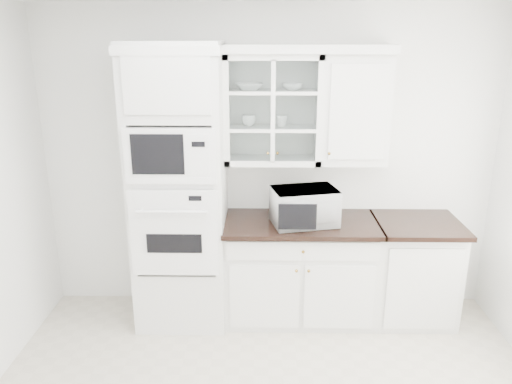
{
  "coord_description": "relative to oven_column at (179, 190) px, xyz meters",
  "views": [
    {
      "loc": [
        -0.04,
        -2.56,
        2.45
      ],
      "look_at": [
        -0.1,
        1.05,
        1.3
      ],
      "focal_mm": 35.0,
      "sensor_mm": 36.0,
      "label": 1
    }
  ],
  "objects": [
    {
      "name": "room_shell",
      "position": [
        0.75,
        -0.99,
        0.58
      ],
      "size": [
        4.0,
        3.5,
        2.7
      ],
      "color": "white",
      "rests_on": "ground"
    },
    {
      "name": "oven_column",
      "position": [
        0.0,
        0.0,
        0.0
      ],
      "size": [
        0.76,
        0.68,
        2.4
      ],
      "color": "silver",
      "rests_on": "ground"
    },
    {
      "name": "base_cabinet_run",
      "position": [
        1.03,
        0.03,
        -0.74
      ],
      "size": [
        1.32,
        0.67,
        0.92
      ],
      "color": "silver",
      "rests_on": "ground"
    },
    {
      "name": "extra_base_cabinet",
      "position": [
        2.03,
        0.03,
        -0.74
      ],
      "size": [
        0.72,
        0.67,
        0.92
      ],
      "color": "silver",
      "rests_on": "ground"
    },
    {
      "name": "upper_cabinet_glass",
      "position": [
        0.78,
        0.17,
        0.65
      ],
      "size": [
        0.8,
        0.33,
        0.9
      ],
      "color": "silver",
      "rests_on": "room_shell"
    },
    {
      "name": "upper_cabinet_solid",
      "position": [
        1.46,
        0.17,
        0.65
      ],
      "size": [
        0.55,
        0.33,
        0.9
      ],
      "primitive_type": "cube",
      "color": "silver",
      "rests_on": "room_shell"
    },
    {
      "name": "crown_molding",
      "position": [
        0.68,
        0.14,
        1.14
      ],
      "size": [
        2.14,
        0.38,
        0.07
      ],
      "primitive_type": "cube",
      "color": "white",
      "rests_on": "room_shell"
    },
    {
      "name": "countertop_microwave",
      "position": [
        1.05,
        -0.03,
        -0.13
      ],
      "size": [
        0.61,
        0.54,
        0.3
      ],
      "primitive_type": "imported",
      "rotation": [
        0.0,
        0.0,
        3.37
      ],
      "color": "white",
      "rests_on": "base_cabinet_run"
    },
    {
      "name": "bowl_a",
      "position": [
        0.58,
        0.16,
        0.84
      ],
      "size": [
        0.27,
        0.27,
        0.06
      ],
      "primitive_type": "imported",
      "rotation": [
        0.0,
        0.0,
        0.18
      ],
      "color": "white",
      "rests_on": "upper_cabinet_glass"
    },
    {
      "name": "bowl_b",
      "position": [
        0.94,
        0.19,
        0.84
      ],
      "size": [
        0.2,
        0.2,
        0.05
      ],
      "primitive_type": "imported",
      "rotation": [
        0.0,
        0.0,
        -0.22
      ],
      "color": "white",
      "rests_on": "upper_cabinet_glass"
    },
    {
      "name": "cup_a",
      "position": [
        0.58,
        0.18,
        0.56
      ],
      "size": [
        0.13,
        0.13,
        0.09
      ],
      "primitive_type": "imported",
      "rotation": [
        0.0,
        0.0,
        -0.15
      ],
      "color": "white",
      "rests_on": "upper_cabinet_glass"
    },
    {
      "name": "cup_b",
      "position": [
        0.85,
        0.16,
        0.56
      ],
      "size": [
        0.12,
        0.12,
        0.1
      ],
      "primitive_type": "imported",
      "rotation": [
        0.0,
        0.0,
        -0.19
      ],
      "color": "white",
      "rests_on": "upper_cabinet_glass"
    }
  ]
}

